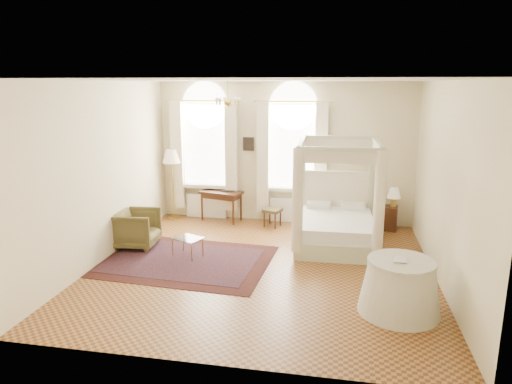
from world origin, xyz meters
TOP-DOWN VIEW (x-y plane):
  - ground at (0.00, 0.00)m, footprint 6.00×6.00m
  - room_walls at (0.00, 0.00)m, footprint 6.00×6.00m
  - window_left at (-1.90, 2.87)m, footprint 1.62×0.27m
  - window_right at (0.20, 2.87)m, footprint 1.62×0.27m
  - chandelier at (-0.90, 1.20)m, footprint 0.51×0.45m
  - wall_pictures at (0.09, 2.97)m, footprint 2.54×0.03m
  - canopy_bed at (1.28, 1.40)m, footprint 1.69×2.05m
  - nightstand at (2.43, 2.70)m, footprint 0.44×0.41m
  - nightstand_lamp at (2.53, 2.72)m, footprint 0.29×0.29m
  - writing_desk at (-1.47, 2.70)m, footprint 1.07×0.74m
  - laptop at (-1.30, 2.75)m, footprint 0.34×0.22m
  - stool at (-0.18, 2.45)m, footprint 0.47×0.47m
  - armchair at (-2.70, 0.62)m, footprint 0.91×0.89m
  - coffee_table at (-1.50, 0.27)m, footprint 0.67×0.58m
  - floor_lamp at (-2.69, 2.70)m, footprint 0.44×0.44m
  - oriental_rug at (-1.53, 0.05)m, footprint 3.39×2.54m
  - side_table at (2.23, -1.25)m, footprint 1.17×1.17m
  - book at (2.11, -1.26)m, footprint 0.21×0.26m

SIDE VIEW (x-z plane):
  - ground at x=0.00m, z-range 0.00..0.00m
  - oriental_rug at x=-1.53m, z-range 0.00..0.01m
  - nightstand at x=2.43m, z-range 0.00..0.55m
  - coffee_table at x=-1.50m, z-range 0.15..0.54m
  - stool at x=-0.18m, z-range 0.14..0.57m
  - armchair at x=-2.70m, z-range 0.00..0.76m
  - side_table at x=2.23m, z-range -0.01..0.79m
  - canopy_bed at x=1.28m, z-range -0.59..1.57m
  - writing_desk at x=-1.47m, z-range 0.26..0.99m
  - laptop at x=-1.30m, z-range 0.73..0.76m
  - book at x=2.11m, z-range 0.80..0.82m
  - nightstand_lamp at x=2.53m, z-range 0.62..1.05m
  - floor_lamp at x=-2.69m, z-range 0.60..2.31m
  - window_left at x=-1.90m, z-range -0.16..3.13m
  - window_right at x=0.20m, z-range -0.16..3.13m
  - wall_pictures at x=0.09m, z-range 1.70..2.09m
  - room_walls at x=0.00m, z-range -1.02..4.98m
  - chandelier at x=-0.90m, z-range 2.66..3.16m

